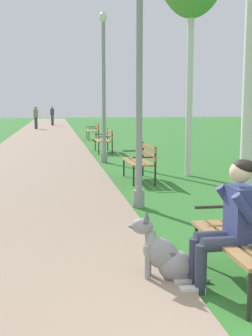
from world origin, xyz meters
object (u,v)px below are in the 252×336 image
(park_bench_mid, at_px, (141,159))
(pedestrian_distant, at_px, (36,118))
(park_bench_near, at_px, (249,234))
(lamp_post_mid, at_px, (104,86))
(pedestrian_further_distant, at_px, (52,116))
(park_bench_far, at_px, (105,139))
(park_bench_furthest, at_px, (94,130))
(person_seated_on_near_bench, at_px, (230,219))
(lamp_post_near, at_px, (139,71))
(dog_grey, at_px, (166,256))

(park_bench_mid, bearing_deg, pedestrian_distant, 98.31)
(park_bench_near, distance_m, park_bench_mid, 6.10)
(lamp_post_mid, height_order, pedestrian_distant, lamp_post_mid)
(pedestrian_further_distant, bearing_deg, lamp_post_mid, -86.13)
(park_bench_near, relative_size, lamp_post_mid, 0.34)
(park_bench_far, relative_size, park_bench_furthest, 1.00)
(park_bench_mid, bearing_deg, person_seated_on_near_bench, -93.16)
(pedestrian_further_distant, bearing_deg, pedestrian_distant, -101.89)
(person_seated_on_near_bench, bearing_deg, pedestrian_further_distant, 93.04)
(lamp_post_mid, bearing_deg, park_bench_far, 83.11)
(park_bench_far, bearing_deg, pedestrian_distant, 100.99)
(park_bench_mid, height_order, pedestrian_further_distant, pedestrian_further_distant)
(person_seated_on_near_bench, height_order, lamp_post_near, lamp_post_near)
(pedestrian_distant, distance_m, pedestrian_further_distant, 5.57)
(park_bench_far, height_order, person_seated_on_near_bench, person_seated_on_near_bench)
(lamp_post_near, bearing_deg, pedestrian_further_distant, 92.97)
(park_bench_near, bearing_deg, park_bench_far, 90.01)
(park_bench_near, height_order, park_bench_mid, same)
(park_bench_far, bearing_deg, park_bench_mid, -88.79)
(dog_grey, distance_m, pedestrian_distant, 28.57)
(park_bench_near, height_order, pedestrian_distant, pedestrian_distant)
(park_bench_mid, height_order, lamp_post_near, lamp_post_near)
(park_bench_far, relative_size, lamp_post_near, 0.34)
(park_bench_furthest, distance_m, lamp_post_near, 15.13)
(park_bench_mid, height_order, park_bench_furthest, same)
(dog_grey, height_order, pedestrian_distant, pedestrian_distant)
(park_bench_near, height_order, pedestrian_further_distant, pedestrian_further_distant)
(person_seated_on_near_bench, xyz_separation_m, lamp_post_mid, (-0.15, 9.51, 1.63))
(dog_grey, bearing_deg, park_bench_near, -16.11)
(dog_grey, bearing_deg, person_seated_on_near_bench, -23.14)
(park_bench_furthest, xyz_separation_m, lamp_post_near, (-0.54, -15.02, 1.79))
(park_bench_near, xyz_separation_m, lamp_post_near, (-0.43, 3.44, 1.79))
(park_bench_near, relative_size, park_bench_mid, 1.00)
(park_bench_near, xyz_separation_m, pedestrian_further_distant, (-2.02, 34.14, 0.33))
(park_bench_far, height_order, dog_grey, park_bench_far)
(park_bench_furthest, relative_size, pedestrian_distant, 0.91)
(park_bench_far, height_order, park_bench_furthest, same)
(park_bench_far, bearing_deg, park_bench_furthest, 88.94)
(park_bench_near, height_order, park_bench_far, same)
(lamp_post_near, height_order, pedestrian_further_distant, lamp_post_near)
(lamp_post_mid, bearing_deg, park_bench_near, -87.86)
(person_seated_on_near_bench, relative_size, dog_grey, 1.53)
(dog_grey, bearing_deg, park_bench_far, 86.40)
(park_bench_mid, xyz_separation_m, lamp_post_near, (-0.56, -2.66, 1.79))
(park_bench_mid, xyz_separation_m, lamp_post_mid, (-0.48, 3.40, 1.80))
(dog_grey, height_order, lamp_post_near, lamp_post_near)
(lamp_post_near, bearing_deg, park_bench_furthest, 87.95)
(dog_grey, relative_size, lamp_post_near, 0.18)
(park_bench_near, relative_size, pedestrian_distant, 0.91)
(person_seated_on_near_bench, bearing_deg, lamp_post_mid, 90.89)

